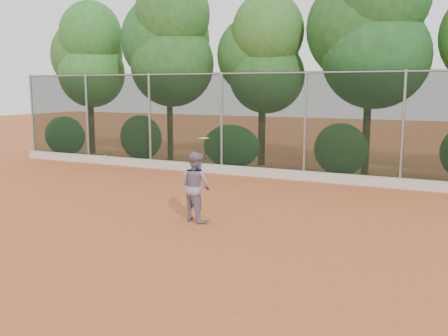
% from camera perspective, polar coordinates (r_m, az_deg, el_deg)
% --- Properties ---
extents(ground, '(80.00, 80.00, 0.00)m').
position_cam_1_polar(ground, '(10.26, -2.46, -7.72)').
color(ground, '#B7582B').
rests_on(ground, ground).
extents(concrete_curb, '(24.00, 0.20, 0.30)m').
position_cam_1_polar(concrete_curb, '(16.39, 8.91, -0.87)').
color(concrete_curb, beige).
rests_on(concrete_curb, ground).
extents(tennis_player, '(0.93, 0.83, 1.57)m').
position_cam_1_polar(tennis_player, '(11.20, -3.23, -2.12)').
color(tennis_player, gray).
rests_on(tennis_player, ground).
extents(chainlink_fence, '(24.09, 0.09, 3.50)m').
position_cam_1_polar(chainlink_fence, '(16.35, 9.24, 5.14)').
color(chainlink_fence, black).
rests_on(chainlink_fence, ground).
extents(foliage_backdrop, '(23.70, 3.63, 7.55)m').
position_cam_1_polar(foliage_backdrop, '(18.42, 9.60, 13.49)').
color(foliage_backdrop, '#462D1B').
rests_on(foliage_backdrop, ground).
extents(tennis_racket, '(0.26, 0.27, 0.51)m').
position_cam_1_polar(tennis_racket, '(10.80, -2.32, 3.19)').
color(tennis_racket, black).
rests_on(tennis_racket, ground).
extents(tennis_ball_in_flight, '(0.07, 0.07, 0.07)m').
position_cam_1_polar(tennis_ball_in_flight, '(11.90, -13.42, 1.27)').
color(tennis_ball_in_flight, '#C7E734').
rests_on(tennis_ball_in_flight, ground).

